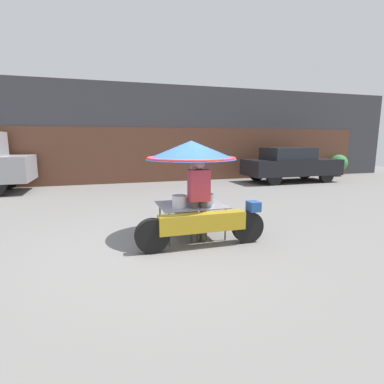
{
  "coord_description": "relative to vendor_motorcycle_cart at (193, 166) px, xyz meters",
  "views": [
    {
      "loc": [
        -1.05,
        -5.12,
        1.87
      ],
      "look_at": [
        0.6,
        0.26,
        0.89
      ],
      "focal_mm": 28.0,
      "sensor_mm": 36.0,
      "label": 1
    }
  ],
  "objects": [
    {
      "name": "parked_car",
      "position": [
        6.48,
        6.17,
        -0.59
      ],
      "size": [
        4.23,
        1.73,
        1.53
      ],
      "color": "black",
      "rests_on": "ground"
    },
    {
      "name": "vendor_person",
      "position": [
        0.04,
        -0.24,
        -0.52
      ],
      "size": [
        0.38,
        0.22,
        1.55
      ],
      "color": "#4C473D",
      "rests_on": "ground"
    },
    {
      "name": "ground_plane",
      "position": [
        -0.61,
        -0.22,
        -1.38
      ],
      "size": [
        36.0,
        36.0,
        0.0
      ],
      "primitive_type": "plane",
      "color": "slate"
    },
    {
      "name": "potted_plant",
      "position": [
        10.29,
        7.38,
        -0.74
      ],
      "size": [
        0.87,
        0.87,
        1.11
      ],
      "color": "brown",
      "rests_on": "ground"
    },
    {
      "name": "vendor_motorcycle_cart",
      "position": [
        0.0,
        0.0,
        0.0
      ],
      "size": [
        2.35,
        1.71,
        1.86
      ],
      "color": "black",
      "rests_on": "ground"
    },
    {
      "name": "shopfront_building",
      "position": [
        -0.61,
        8.92,
        0.73
      ],
      "size": [
        28.0,
        2.06,
        4.25
      ],
      "color": "#38383D",
      "rests_on": "ground"
    }
  ]
}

